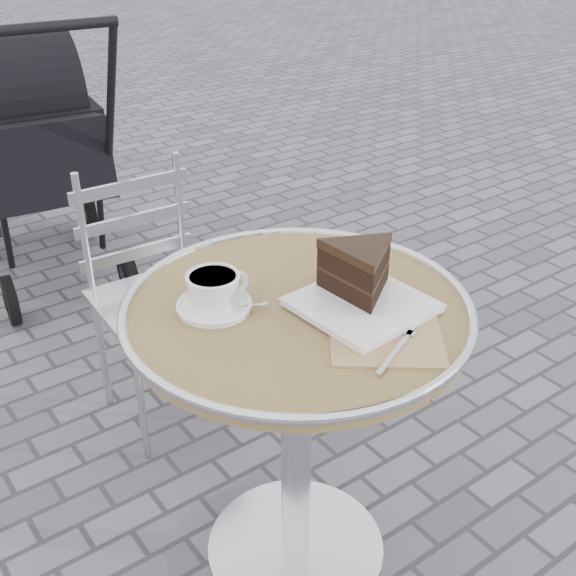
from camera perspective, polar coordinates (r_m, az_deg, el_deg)
ground at (r=1.94m, az=0.60°, el=-20.11°), size 80.00×80.00×0.00m
cafe_table at (r=1.55m, az=0.71°, el=-6.57°), size 0.72×0.72×0.74m
cappuccino_set at (r=1.44m, az=-5.82°, el=-0.45°), size 0.16×0.15×0.08m
cake_plate_set at (r=1.45m, az=5.79°, el=0.80°), size 0.30×0.38×0.13m
bistro_chair at (r=2.16m, az=-11.09°, el=1.68°), size 0.37×0.37×0.79m
baby_stroller at (r=3.12m, az=-19.55°, el=9.77°), size 0.63×1.13×1.12m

